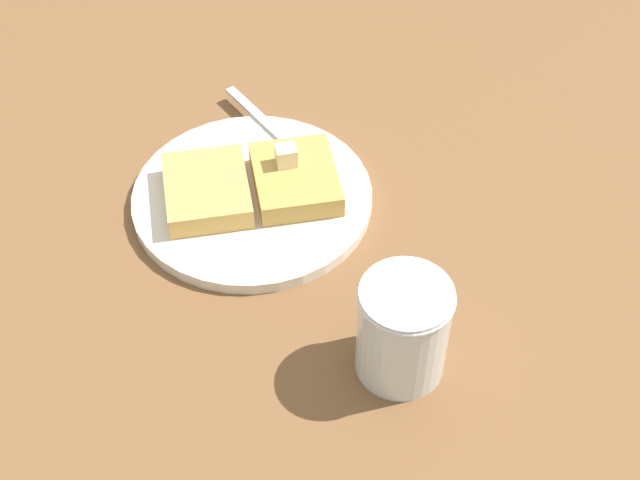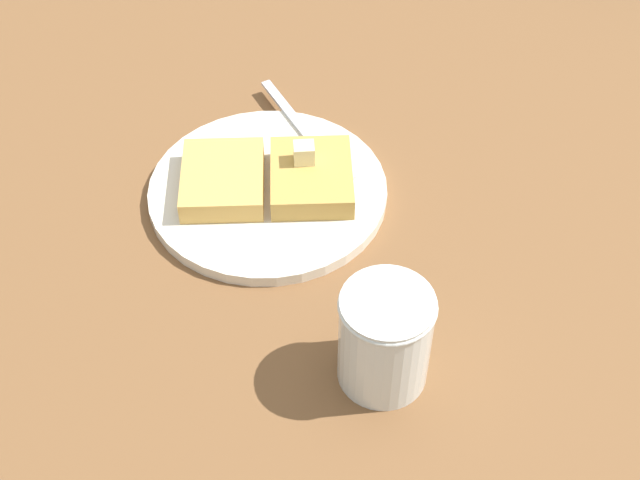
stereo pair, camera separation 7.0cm
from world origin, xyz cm
name	(u,v)px [view 2 (the right image)]	position (x,y,z in cm)	size (l,w,h in cm)	color
table_surface	(345,186)	(0.00, 0.00, 1.11)	(127.86, 127.86, 2.23)	brown
plate	(268,191)	(6.79, 3.01, 2.86)	(21.37, 21.37, 1.13)	silver
toast_slice_left	(311,177)	(2.90, 2.51, 4.41)	(7.18, 8.72, 2.10)	#C19445
toast_slice_middle	(223,179)	(10.68, 3.50, 4.41)	(7.18, 8.72, 2.10)	#D5A450
butter_pat_primary	(304,153)	(3.63, 1.55, 6.37)	(1.81, 1.63, 1.81)	#F3E9B2
fork	(307,135)	(4.00, -4.18, 3.54)	(9.94, 14.19, 0.36)	silver
syrup_jar	(385,341)	(-4.24, 21.13, 6.26)	(7.00, 7.00, 8.64)	#592A0F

